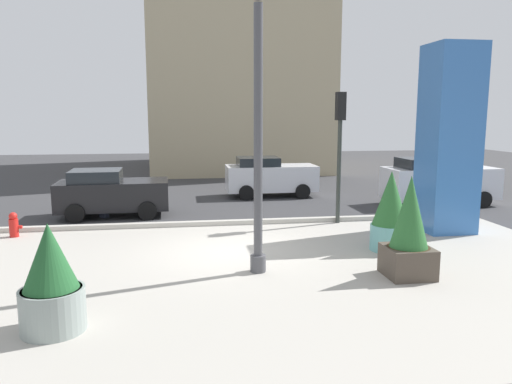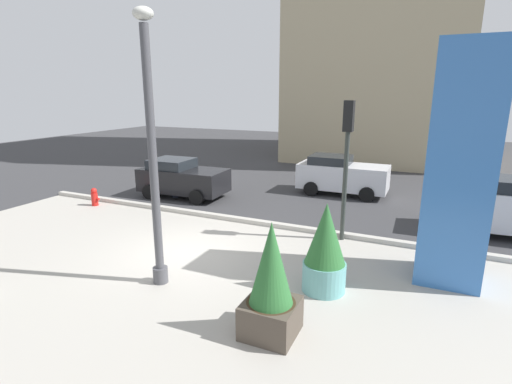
# 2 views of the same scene
# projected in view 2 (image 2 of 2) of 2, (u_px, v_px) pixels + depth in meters

# --- Properties ---
(ground_plane) EXTENTS (60.00, 60.00, 0.00)m
(ground_plane) POSITION_uv_depth(u_px,v_px,m) (247.00, 214.00, 14.83)
(ground_plane) COLOR #38383A
(plaza_pavement) EXTENTS (18.00, 10.00, 0.02)m
(plaza_pavement) POSITION_uv_depth(u_px,v_px,m) (141.00, 282.00, 9.54)
(plaza_pavement) COLOR #ADA89E
(plaza_pavement) RESTS_ON ground_plane
(curb_strip) EXTENTS (18.00, 0.24, 0.16)m
(curb_strip) POSITION_uv_depth(u_px,v_px,m) (237.00, 219.00, 14.03)
(curb_strip) COLOR #B7B2A8
(curb_strip) RESTS_ON ground_plane
(lamp_post) EXTENTS (0.44, 0.44, 6.26)m
(lamp_post) POSITION_uv_depth(u_px,v_px,m) (153.00, 160.00, 8.78)
(lamp_post) COLOR #4C4C51
(lamp_post) RESTS_ON ground_plane
(art_pillar_blue) EXTENTS (1.45, 1.45, 5.68)m
(art_pillar_blue) POSITION_uv_depth(u_px,v_px,m) (459.00, 167.00, 9.06)
(art_pillar_blue) COLOR #3870BC
(art_pillar_blue) RESTS_ON ground_plane
(potted_plant_by_pillar) EXTENTS (1.01, 1.01, 2.14)m
(potted_plant_by_pillar) POSITION_uv_depth(u_px,v_px,m) (325.00, 250.00, 8.91)
(potted_plant_by_pillar) COLOR #6BB2B2
(potted_plant_by_pillar) RESTS_ON ground_plane
(potted_plant_curbside) EXTENTS (1.00, 1.00, 2.29)m
(potted_plant_curbside) POSITION_uv_depth(u_px,v_px,m) (271.00, 285.00, 7.26)
(potted_plant_curbside) COLOR #4C4238
(potted_plant_curbside) RESTS_ON ground_plane
(fire_hydrant) EXTENTS (0.36, 0.26, 0.75)m
(fire_hydrant) POSITION_uv_depth(u_px,v_px,m) (95.00, 197.00, 15.88)
(fire_hydrant) COLOR red
(fire_hydrant) RESTS_ON ground_plane
(traffic_light_far_side) EXTENTS (0.28, 0.42, 4.31)m
(traffic_light_far_side) POSITION_uv_depth(u_px,v_px,m) (347.00, 148.00, 11.58)
(traffic_light_far_side) COLOR #333833
(traffic_light_far_side) RESTS_ON ground_plane
(car_intersection) EXTENTS (3.88, 2.14, 1.67)m
(car_intersection) POSITION_uv_depth(u_px,v_px,m) (182.00, 178.00, 17.17)
(car_intersection) COLOR black
(car_intersection) RESTS_ON ground_plane
(car_passing_lane) EXTENTS (3.95, 1.94, 1.75)m
(car_passing_lane) POSITION_uv_depth(u_px,v_px,m) (341.00, 175.00, 17.61)
(car_passing_lane) COLOR silver
(car_passing_lane) RESTS_ON ground_plane
(pedestrian_on_sidewalk) EXTENTS (0.50, 0.50, 1.65)m
(pedestrian_on_sidewalk) POSITION_uv_depth(u_px,v_px,m) (174.00, 177.00, 17.03)
(pedestrian_on_sidewalk) COLOR #33384C
(pedestrian_on_sidewalk) RESTS_ON ground_plane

